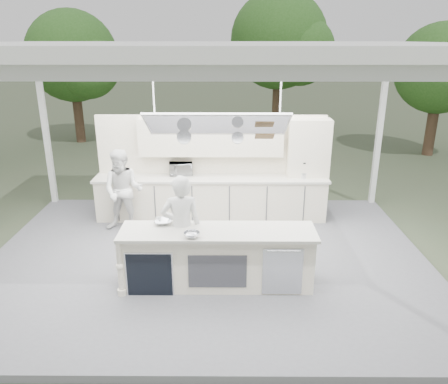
{
  "coord_description": "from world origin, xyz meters",
  "views": [
    {
      "loc": [
        0.34,
        -7.17,
        3.92
      ],
      "look_at": [
        0.29,
        0.4,
        1.25
      ],
      "focal_mm": 35.0,
      "sensor_mm": 36.0,
      "label": 1
    }
  ],
  "objects_px": {
    "sous_chef": "(123,191)",
    "back_counter": "(211,197)",
    "head_chef": "(181,228)",
    "demo_island": "(217,258)"
  },
  "relations": [
    {
      "from": "sous_chef",
      "to": "back_counter",
      "type": "bearing_deg",
      "value": 23.99
    },
    {
      "from": "head_chef",
      "to": "sous_chef",
      "type": "distance_m",
      "value": 2.38
    },
    {
      "from": "demo_island",
      "to": "back_counter",
      "type": "xyz_separation_m",
      "value": [
        -0.18,
        2.81,
        0.0
      ]
    },
    {
      "from": "head_chef",
      "to": "sous_chef",
      "type": "relative_size",
      "value": 1.05
    },
    {
      "from": "back_counter",
      "to": "sous_chef",
      "type": "relative_size",
      "value": 2.96
    },
    {
      "from": "head_chef",
      "to": "sous_chef",
      "type": "height_order",
      "value": "head_chef"
    },
    {
      "from": "demo_island",
      "to": "head_chef",
      "type": "distance_m",
      "value": 0.74
    },
    {
      "from": "demo_island",
      "to": "sous_chef",
      "type": "relative_size",
      "value": 1.81
    },
    {
      "from": "head_chef",
      "to": "back_counter",
      "type": "bearing_deg",
      "value": -106.47
    },
    {
      "from": "demo_island",
      "to": "head_chef",
      "type": "relative_size",
      "value": 1.73
    }
  ]
}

